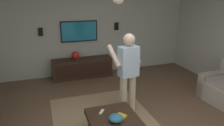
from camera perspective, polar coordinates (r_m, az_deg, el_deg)
name	(u,v)px	position (r m, az deg, el deg)	size (l,w,h in m)	color
wall_back_tv	(85,29)	(6.42, -7.03, 8.84)	(0.10, 6.44, 2.67)	#B2B7AD
coffee_table	(115,125)	(3.64, 0.75, -16.05)	(1.00, 0.80, 0.40)	#332116
media_console	(82,68)	(6.32, -7.83, -1.29)	(0.45, 1.70, 0.55)	#332116
tv	(79,31)	(6.30, -8.65, 8.28)	(0.05, 1.05, 0.59)	black
person_standing	(128,70)	(4.14, 4.22, -1.86)	(0.58, 0.59, 1.64)	#C6B793
bowl	(116,118)	(3.52, 1.02, -14.34)	(0.24, 0.24, 0.11)	teal
remote_white	(102,112)	(3.76, -2.75, -12.76)	(0.15, 0.04, 0.02)	white
book	(120,117)	(3.60, 2.03, -14.15)	(0.22, 0.16, 0.04)	gold
vase_round	(75,55)	(6.21, -9.65, 2.02)	(0.22, 0.22, 0.22)	red
wall_speaker_left	(116,26)	(6.58, 1.18, 9.68)	(0.06, 0.12, 0.22)	black
wall_speaker_right	(41,32)	(6.21, -18.33, 7.82)	(0.06, 0.12, 0.22)	black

